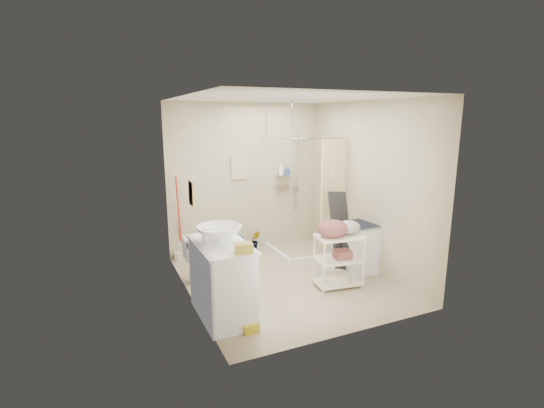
% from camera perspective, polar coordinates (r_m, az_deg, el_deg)
% --- Properties ---
extents(floor, '(3.20, 3.20, 0.00)m').
position_cam_1_polar(floor, '(5.91, 2.04, -10.97)').
color(floor, tan).
rests_on(floor, ground).
extents(ceiling, '(2.80, 3.20, 0.04)m').
position_cam_1_polar(ceiling, '(5.43, 2.26, 15.11)').
color(ceiling, silver).
rests_on(ceiling, ground).
extents(wall_back, '(2.80, 0.04, 2.60)m').
position_cam_1_polar(wall_back, '(6.97, -3.71, 3.78)').
color(wall_back, '#C0B595').
rests_on(wall_back, ground).
extents(wall_front, '(2.80, 0.04, 2.60)m').
position_cam_1_polar(wall_front, '(4.18, 11.91, -2.31)').
color(wall_front, '#C0B595').
rests_on(wall_front, ground).
extents(wall_left, '(0.04, 3.20, 2.60)m').
position_cam_1_polar(wall_left, '(5.07, -12.20, 0.25)').
color(wall_left, '#C0B595').
rests_on(wall_left, ground).
extents(wall_right, '(0.04, 3.20, 2.60)m').
position_cam_1_polar(wall_right, '(6.26, 13.72, 2.46)').
color(wall_right, '#C0B595').
rests_on(wall_right, ground).
extents(vanity, '(0.59, 1.05, 0.92)m').
position_cam_1_polar(vanity, '(4.79, -7.23, -10.87)').
color(vanity, white).
rests_on(vanity, ground).
extents(sink, '(0.66, 0.66, 0.19)m').
position_cam_1_polar(sink, '(4.68, -7.65, -4.25)').
color(sink, white).
rests_on(sink, vanity).
extents(counter_basket, '(0.22, 0.18, 0.11)m').
position_cam_1_polar(counter_basket, '(4.27, -4.13, -6.36)').
color(counter_basket, gold).
rests_on(counter_basket, vanity).
extents(floor_basket, '(0.29, 0.23, 0.14)m').
position_cam_1_polar(floor_basket, '(4.61, -3.20, -17.16)').
color(floor_basket, gold).
rests_on(floor_basket, ground).
extents(toilet, '(0.69, 0.41, 0.69)m').
position_cam_1_polar(toilet, '(5.85, -9.28, -7.75)').
color(toilet, silver).
rests_on(toilet, ground).
extents(mop, '(0.17, 0.17, 1.42)m').
position_cam_1_polar(mop, '(6.66, -13.74, -2.14)').
color(mop, red).
rests_on(mop, ground).
extents(potted_plant_a, '(0.19, 0.14, 0.33)m').
position_cam_1_polar(potted_plant_a, '(7.02, -4.64, -5.71)').
color(potted_plant_a, brown).
rests_on(potted_plant_a, ground).
extents(potted_plant_b, '(0.22, 0.19, 0.37)m').
position_cam_1_polar(potted_plant_b, '(7.09, -2.53, -5.31)').
color(potted_plant_b, brown).
rests_on(potted_plant_b, ground).
extents(hanging_towel, '(0.28, 0.03, 0.42)m').
position_cam_1_polar(hanging_towel, '(6.87, -4.85, 5.32)').
color(hanging_towel, '#C7BA90').
rests_on(hanging_towel, wall_back).
extents(towel_ring, '(0.04, 0.22, 0.34)m').
position_cam_1_polar(towel_ring, '(4.85, -11.55, 1.78)').
color(towel_ring, '#E4CB86').
rests_on(towel_ring, wall_left).
extents(tp_holder, '(0.08, 0.12, 0.14)m').
position_cam_1_polar(tp_holder, '(5.27, -11.60, -5.78)').
color(tp_holder, white).
rests_on(tp_holder, wall_left).
extents(shower, '(1.10, 1.10, 2.10)m').
position_cam_1_polar(shower, '(6.87, 4.60, 1.52)').
color(shower, silver).
rests_on(shower, ground).
extents(shampoo_bottle_a, '(0.11, 0.11, 0.23)m').
position_cam_1_polar(shampoo_bottle_a, '(7.12, 1.33, 5.09)').
color(shampoo_bottle_a, white).
rests_on(shampoo_bottle_a, shower).
extents(shampoo_bottle_b, '(0.09, 0.10, 0.16)m').
position_cam_1_polar(shampoo_bottle_b, '(7.17, 2.25, 4.86)').
color(shampoo_bottle_b, '#2F5198').
rests_on(shampoo_bottle_b, shower).
extents(washing_machine, '(0.54, 0.56, 0.76)m').
position_cam_1_polar(washing_machine, '(6.24, 12.06, -6.24)').
color(washing_machine, silver).
rests_on(washing_machine, ground).
extents(laundry_rack, '(0.69, 0.45, 0.89)m').
position_cam_1_polar(laundry_rack, '(5.64, 9.65, -7.43)').
color(laundry_rack, white).
rests_on(laundry_rack, ground).
extents(ironing_board, '(0.38, 0.19, 1.29)m').
position_cam_1_polar(ironing_board, '(6.08, 9.94, -3.99)').
color(ironing_board, black).
rests_on(ironing_board, ground).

